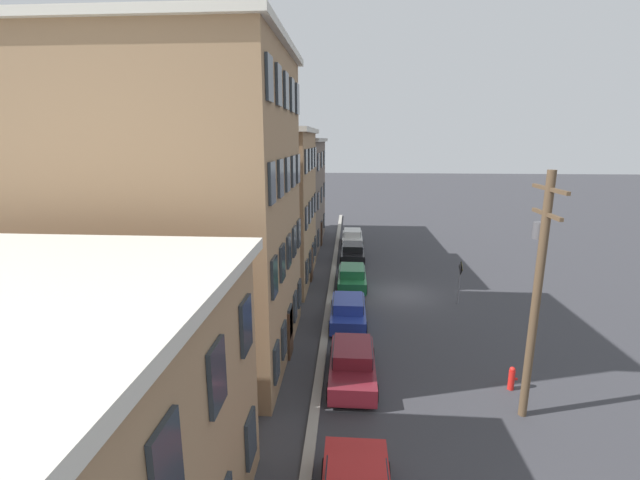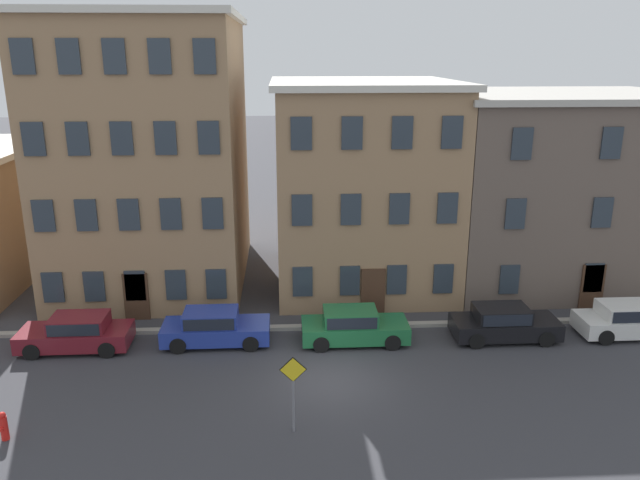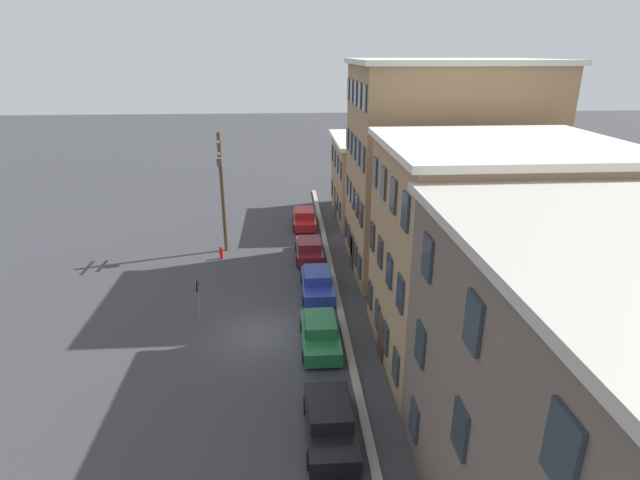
# 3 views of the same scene
# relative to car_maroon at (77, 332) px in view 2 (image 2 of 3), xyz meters

# --- Properties ---
(ground_plane) EXTENTS (200.00, 200.00, 0.00)m
(ground_plane) POSITION_rel_car_maroon_xyz_m (10.05, -3.15, -0.75)
(ground_plane) COLOR #38383D
(kerb_strip) EXTENTS (56.00, 0.36, 0.16)m
(kerb_strip) POSITION_rel_car_maroon_xyz_m (10.05, 1.35, -0.67)
(kerb_strip) COLOR #9E998E
(kerb_strip) RESTS_ON ground_plane
(apartment_midblock) EXTENTS (9.46, 11.77, 13.37)m
(apartment_midblock) POSITION_rel_car_maroon_xyz_m (1.79, 8.47, 5.95)
(apartment_midblock) COLOR #9E7A56
(apartment_midblock) RESTS_ON ground_plane
(apartment_far) EXTENTS (9.08, 10.09, 10.28)m
(apartment_far) POSITION_rel_car_maroon_xyz_m (12.46, 7.63, 4.41)
(apartment_far) COLOR #9E7A56
(apartment_far) RESTS_ON ground_plane
(apartment_annex) EXTENTS (12.44, 10.49, 9.67)m
(apartment_annex) POSITION_rel_car_maroon_xyz_m (22.75, 7.84, 4.10)
(apartment_annex) COLOR #66564C
(apartment_annex) RESTS_ON ground_plane
(car_maroon) EXTENTS (4.40, 1.92, 1.43)m
(car_maroon) POSITION_rel_car_maroon_xyz_m (0.00, 0.00, 0.00)
(car_maroon) COLOR maroon
(car_maroon) RESTS_ON ground_plane
(car_blue) EXTENTS (4.40, 1.92, 1.43)m
(car_blue) POSITION_rel_car_maroon_xyz_m (5.51, 0.20, 0.00)
(car_blue) COLOR #233899
(car_blue) RESTS_ON ground_plane
(car_green) EXTENTS (4.40, 1.92, 1.43)m
(car_green) POSITION_rel_car_maroon_xyz_m (11.24, -0.01, 0.00)
(car_green) COLOR #1E6638
(car_green) RESTS_ON ground_plane
(car_black) EXTENTS (4.40, 1.92, 1.43)m
(car_black) POSITION_rel_car_maroon_xyz_m (17.58, -0.07, 0.00)
(car_black) COLOR black
(car_black) RESTS_ON ground_plane
(car_white) EXTENTS (4.40, 1.92, 1.43)m
(car_white) POSITION_rel_car_maroon_xyz_m (23.00, -0.06, 0.00)
(car_white) COLOR silver
(car_white) RESTS_ON ground_plane
(caution_sign) EXTENTS (0.86, 0.08, 2.64)m
(caution_sign) POSITION_rel_car_maroon_xyz_m (8.66, -6.33, 0.99)
(caution_sign) COLOR slate
(caution_sign) RESTS_ON ground_plane
(fire_hydrant) EXTENTS (0.24, 0.34, 0.96)m
(fire_hydrant) POSITION_rel_car_maroon_xyz_m (-0.34, -6.22, -0.27)
(fire_hydrant) COLOR red
(fire_hydrant) RESTS_ON ground_plane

